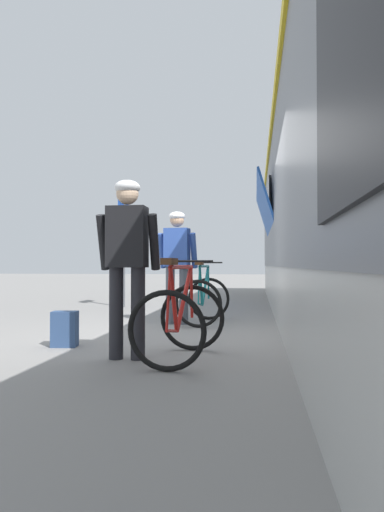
{
  "coord_description": "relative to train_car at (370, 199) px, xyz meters",
  "views": [
    {
      "loc": [
        0.96,
        -6.01,
        0.92
      ],
      "look_at": [
        0.08,
        0.31,
        1.05
      ],
      "focal_mm": 32.14,
      "sensor_mm": 36.0,
      "label": 1
    }
  ],
  "objects": [
    {
      "name": "cyclist_far_in_dark",
      "position": [
        -3.05,
        -3.17,
        -0.91
      ],
      "size": [
        0.61,
        0.31,
        1.76
      ],
      "color": "#232328",
      "rests_on": "ground"
    },
    {
      "name": "train_car",
      "position": [
        0.0,
        0.0,
        0.0
      ],
      "size": [
        3.28,
        17.07,
        3.88
      ],
      "color": "slate",
      "rests_on": "ground"
    },
    {
      "name": "backpack_on_platform",
      "position": [
        -3.94,
        -2.6,
        -1.77
      ],
      "size": [
        0.3,
        0.22,
        0.4
      ],
      "primitive_type": "cube",
      "rotation": [
        0.0,
        0.0,
        0.14
      ],
      "color": "navy",
      "rests_on": "ground"
    },
    {
      "name": "bicycle_far_red",
      "position": [
        -2.52,
        -3.14,
        -1.56
      ],
      "size": [
        0.79,
        1.12,
        0.99
      ],
      "color": "black",
      "rests_on": "ground"
    },
    {
      "name": "bicycle_near_teal",
      "position": [
        -2.62,
        -0.34,
        -1.56
      ],
      "size": [
        0.76,
        1.1,
        0.99
      ],
      "color": "black",
      "rests_on": "ground"
    },
    {
      "name": "cyclist_near_in_blue",
      "position": [
        -3.02,
        -0.47,
        -0.91
      ],
      "size": [
        0.63,
        0.34,
        1.76
      ],
      "color": "#4C515B",
      "rests_on": "ground"
    },
    {
      "name": "ground_plane",
      "position": [
        -2.76,
        -1.53,
        -1.97
      ],
      "size": [
        80.0,
        80.0,
        0.0
      ],
      "primitive_type": "plane",
      "color": "gray"
    },
    {
      "name": "platform_sign_post",
      "position": [
        -4.7,
        2.25,
        -0.34
      ],
      "size": [
        0.08,
        0.7,
        2.4
      ],
      "color": "#595B60",
      "rests_on": "ground"
    }
  ]
}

